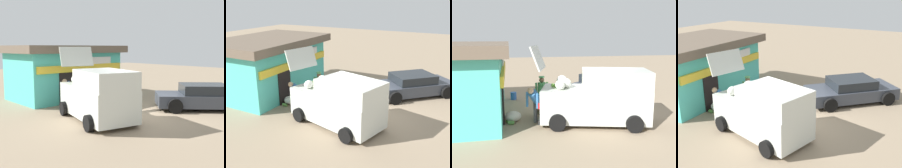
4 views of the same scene
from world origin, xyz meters
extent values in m
plane|color=gray|center=(0.00, 0.00, 0.00)|extent=(60.00, 60.00, 0.00)
cube|color=#4CC6B7|center=(0.01, 6.04, 1.32)|extent=(5.79, 3.61, 2.64)
cube|color=yellow|center=(0.03, 4.20, 1.85)|extent=(5.47, 0.18, 0.36)
cube|color=black|center=(-1.01, 4.22, 1.00)|extent=(0.90, 0.07, 2.00)
cube|color=white|center=(1.30, 4.24, 2.11)|extent=(1.50, 0.08, 0.60)
cube|color=brown|center=(0.01, 6.04, 2.84)|extent=(6.45, 4.27, 0.40)
cube|color=silver|center=(-1.88, 0.78, 0.78)|extent=(2.68, 4.28, 1.22)
cube|color=silver|center=(-2.06, 0.05, 1.73)|extent=(2.24, 2.80, 0.70)
cube|color=black|center=(-2.36, -1.10, 1.70)|extent=(1.46, 0.45, 0.53)
cube|color=silver|center=(-1.34, 2.86, 2.52)|extent=(1.62, 0.76, 0.90)
ellipsoid|color=silver|center=(-1.15, 1.91, 1.59)|extent=(0.49, 0.41, 0.41)
ellipsoid|color=silver|center=(-1.63, 1.83, 1.57)|extent=(0.44, 0.37, 0.37)
ellipsoid|color=silver|center=(-1.92, 2.12, 1.57)|extent=(0.43, 0.36, 0.36)
cylinder|color=#659542|center=(-1.47, 2.07, 1.44)|extent=(0.24, 0.29, 0.11)
cylinder|color=#70B13D|center=(-1.43, 2.25, 1.45)|extent=(0.29, 0.25, 0.13)
cylinder|color=#60B030|center=(-1.51, 1.88, 1.44)|extent=(0.25, 0.23, 0.11)
cube|color=black|center=(-1.37, 2.74, 0.25)|extent=(1.63, 0.49, 0.16)
cube|color=red|center=(-2.03, 2.92, 0.84)|extent=(0.15, 0.09, 0.20)
cube|color=red|center=(-0.71, 2.58, 0.84)|extent=(0.15, 0.09, 0.20)
cylinder|color=black|center=(-3.12, -0.30, 0.30)|extent=(0.36, 0.64, 0.60)
cylinder|color=black|center=(-1.30, -0.76, 0.30)|extent=(0.36, 0.64, 0.60)
cylinder|color=black|center=(-2.46, 2.32, 0.30)|extent=(0.36, 0.64, 0.60)
cylinder|color=black|center=(-0.63, 1.86, 0.30)|extent=(0.36, 0.64, 0.60)
cube|color=#383D47|center=(3.15, -1.18, 0.47)|extent=(4.44, 4.46, 0.57)
cube|color=#1E2328|center=(3.15, -1.18, 0.97)|extent=(2.66, 2.66, 0.45)
cylinder|color=black|center=(2.79, 0.60, 0.33)|extent=(0.63, 0.63, 0.67)
cylinder|color=black|center=(1.38, -0.80, 0.33)|extent=(0.63, 0.63, 0.67)
cylinder|color=black|center=(4.92, -1.56, 0.33)|extent=(0.63, 0.63, 0.67)
cylinder|color=black|center=(3.50, -2.95, 0.33)|extent=(0.63, 0.63, 0.67)
cylinder|color=#726047|center=(-0.26, 2.45, 0.40)|extent=(0.15, 0.15, 0.81)
cylinder|color=#726047|center=(-0.32, 2.79, 0.40)|extent=(0.15, 0.15, 0.81)
cylinder|color=#4C9959|center=(-0.29, 2.62, 1.10)|extent=(0.39, 0.39, 0.57)
sphere|color=brown|center=(-0.29, 2.62, 1.49)|extent=(0.22, 0.22, 0.22)
cylinder|color=#4C9959|center=(-0.29, 2.62, 1.62)|extent=(0.24, 0.24, 0.05)
cylinder|color=#4C9959|center=(-0.25, 2.39, 1.11)|extent=(0.09, 0.09, 0.54)
cylinder|color=#4C9959|center=(-0.33, 2.86, 1.11)|extent=(0.09, 0.09, 0.54)
cylinder|color=#4C4C51|center=(-1.58, 2.75, 0.42)|extent=(0.15, 0.15, 0.84)
cylinder|color=#4C4C51|center=(-1.35, 3.00, 0.42)|extent=(0.15, 0.15, 0.84)
cylinder|color=#3872B2|center=(-1.61, 3.01, 1.06)|extent=(0.71, 0.69, 0.67)
sphere|color=tan|center=(-1.81, 3.20, 1.37)|extent=(0.23, 0.23, 0.23)
cylinder|color=#3872B2|center=(-1.92, 2.97, 1.00)|extent=(0.09, 0.09, 0.57)
cylinder|color=#3872B2|center=(-1.60, 3.32, 1.00)|extent=(0.09, 0.09, 0.57)
ellipsoid|color=silver|center=(-1.09, 3.86, 0.21)|extent=(0.56, 0.69, 0.42)
cylinder|color=#599242|center=(-1.43, 3.94, 0.07)|extent=(0.18, 0.26, 0.14)
cylinder|color=#50A93E|center=(-1.06, 4.06, 0.05)|extent=(0.26, 0.18, 0.10)
cylinder|color=#51A845|center=(-0.74, 3.74, 0.07)|extent=(0.35, 0.23, 0.15)
cylinder|color=#4E9F31|center=(-0.74, 4.03, 0.08)|extent=(0.32, 0.17, 0.15)
cylinder|color=blue|center=(2.61, 3.81, 0.20)|extent=(0.31, 0.31, 0.39)
camera|label=1|loc=(-8.95, -7.81, 2.94)|focal=44.58mm
camera|label=2|loc=(-11.12, -4.27, 5.22)|focal=43.50mm
camera|label=3|loc=(-11.15, 3.83, 3.34)|focal=41.88mm
camera|label=4|loc=(-9.85, -4.99, 5.39)|focal=44.67mm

